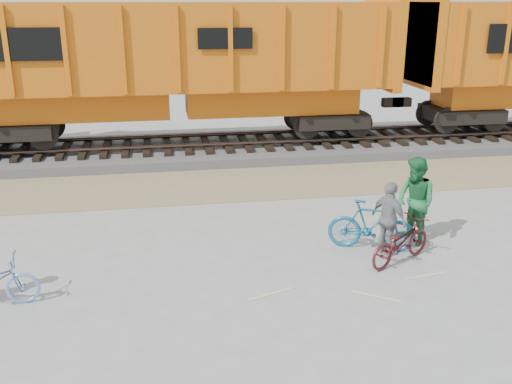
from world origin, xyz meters
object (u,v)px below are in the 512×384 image
at_px(hopper_car_center, 176,63).
at_px(person_woman, 389,219).
at_px(bicycle_maroon, 401,242).
at_px(bicycle_teal, 372,225).
at_px(person_man, 415,201).

distance_m(hopper_car_center, person_woman, 9.64).
height_order(bicycle_maroon, person_woman, person_woman).
bearing_deg(person_woman, hopper_car_center, 0.76).
height_order(bicycle_teal, bicycle_maroon, bicycle_teal).
height_order(hopper_car_center, person_woman, hopper_car_center).
xyz_separation_m(bicycle_maroon, person_woman, (-0.10, 0.40, 0.33)).
bearing_deg(hopper_car_center, person_man, -60.49).
relative_size(hopper_car_center, person_man, 7.54).
height_order(bicycle_maroon, person_man, person_man).
bearing_deg(bicycle_maroon, bicycle_teal, -2.45).
distance_m(hopper_car_center, bicycle_maroon, 10.11).
xyz_separation_m(hopper_car_center, bicycle_maroon, (3.92, -8.96, -2.57)).
relative_size(bicycle_maroon, person_woman, 1.08).
bearing_deg(bicycle_teal, hopper_car_center, 45.71).
relative_size(bicycle_maroon, person_man, 0.90).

